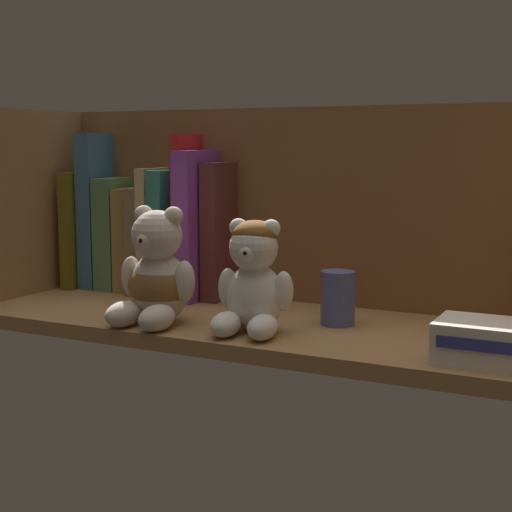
{
  "coord_description": "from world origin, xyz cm",
  "views": [
    {
      "loc": [
        46.23,
        -90.79,
        25.12
      ],
      "look_at": [
        0.63,
        0.0,
        10.59
      ],
      "focal_mm": 54.59,
      "sensor_mm": 36.0,
      "label": 1
    }
  ],
  "objects_px": {
    "pillar_candle": "(338,298)",
    "book_3": "(137,239)",
    "book_9": "(223,231)",
    "teddy_bear_smaller": "(253,279)",
    "book_6": "(178,232)",
    "book_8": "(206,224)",
    "book_5": "(165,230)",
    "book_0": "(88,229)",
    "book_2": "(118,233)",
    "book_1": "(100,210)",
    "teddy_bear_larger": "(157,277)",
    "small_product_box": "(488,342)",
    "book_4": "(153,239)",
    "book_7": "(191,216)"
  },
  "relations": [
    {
      "from": "pillar_candle",
      "to": "book_3",
      "type": "bearing_deg",
      "value": 166.46
    },
    {
      "from": "book_9",
      "to": "teddy_bear_smaller",
      "type": "xyz_separation_m",
      "value": [
        0.14,
        -0.18,
        -0.04
      ]
    },
    {
      "from": "book_6",
      "to": "book_8",
      "type": "distance_m",
      "value": 0.05
    },
    {
      "from": "book_5",
      "to": "teddy_bear_smaller",
      "type": "xyz_separation_m",
      "value": [
        0.24,
        -0.18,
        -0.03
      ]
    },
    {
      "from": "book_0",
      "to": "book_6",
      "type": "distance_m",
      "value": 0.18
    },
    {
      "from": "pillar_candle",
      "to": "book_2",
      "type": "bearing_deg",
      "value": 167.63
    },
    {
      "from": "book_1",
      "to": "teddy_bear_smaller",
      "type": "distance_m",
      "value": 0.41
    },
    {
      "from": "book_0",
      "to": "book_5",
      "type": "height_order",
      "value": "book_5"
    },
    {
      "from": "teddy_bear_larger",
      "to": "small_product_box",
      "type": "relative_size",
      "value": 1.43
    },
    {
      "from": "pillar_candle",
      "to": "book_9",
      "type": "bearing_deg",
      "value": 157.47
    },
    {
      "from": "book_6",
      "to": "book_4",
      "type": "bearing_deg",
      "value": 180.0
    },
    {
      "from": "book_1",
      "to": "pillar_candle",
      "type": "bearing_deg",
      "value": -11.43
    },
    {
      "from": "book_9",
      "to": "teddy_bear_smaller",
      "type": "distance_m",
      "value": 0.23
    },
    {
      "from": "book_4",
      "to": "book_5",
      "type": "xyz_separation_m",
      "value": [
        0.02,
        0.0,
        0.02
      ]
    },
    {
      "from": "book_3",
      "to": "book_4",
      "type": "relative_size",
      "value": 0.98
    },
    {
      "from": "book_2",
      "to": "book_0",
      "type": "bearing_deg",
      "value": 180.0
    },
    {
      "from": "teddy_bear_larger",
      "to": "book_5",
      "type": "bearing_deg",
      "value": 120.51
    },
    {
      "from": "book_6",
      "to": "teddy_bear_smaller",
      "type": "height_order",
      "value": "book_6"
    },
    {
      "from": "book_8",
      "to": "teddy_bear_smaller",
      "type": "bearing_deg",
      "value": -45.91
    },
    {
      "from": "book_8",
      "to": "book_0",
      "type": "bearing_deg",
      "value": -180.0
    },
    {
      "from": "book_9",
      "to": "small_product_box",
      "type": "relative_size",
      "value": 1.91
    },
    {
      "from": "book_3",
      "to": "pillar_candle",
      "type": "bearing_deg",
      "value": -13.54
    },
    {
      "from": "book_9",
      "to": "book_3",
      "type": "bearing_deg",
      "value": 180.0
    },
    {
      "from": "book_6",
      "to": "pillar_candle",
      "type": "bearing_deg",
      "value": -16.84
    },
    {
      "from": "book_3",
      "to": "book_8",
      "type": "xyz_separation_m",
      "value": [
        0.13,
        0.0,
        0.03
      ]
    },
    {
      "from": "book_1",
      "to": "book_2",
      "type": "distance_m",
      "value": 0.05
    },
    {
      "from": "book_3",
      "to": "book_9",
      "type": "bearing_deg",
      "value": -0.0
    },
    {
      "from": "book_5",
      "to": "book_4",
      "type": "bearing_deg",
      "value": 180.0
    },
    {
      "from": "pillar_candle",
      "to": "book_8",
      "type": "bearing_deg",
      "value": 160.02
    },
    {
      "from": "book_4",
      "to": "book_9",
      "type": "height_order",
      "value": "book_9"
    },
    {
      "from": "book_1",
      "to": "teddy_bear_smaller",
      "type": "bearing_deg",
      "value": -25.4
    },
    {
      "from": "teddy_bear_larger",
      "to": "book_4",
      "type": "bearing_deg",
      "value": 125.45
    },
    {
      "from": "book_4",
      "to": "teddy_bear_larger",
      "type": "xyz_separation_m",
      "value": [
        0.13,
        -0.19,
        -0.02
      ]
    },
    {
      "from": "book_2",
      "to": "book_7",
      "type": "distance_m",
      "value": 0.14
    },
    {
      "from": "book_3",
      "to": "book_9",
      "type": "xyz_separation_m",
      "value": [
        0.16,
        -0.0,
        0.02
      ]
    },
    {
      "from": "book_3",
      "to": "book_1",
      "type": "bearing_deg",
      "value": 180.0
    },
    {
      "from": "book_1",
      "to": "book_8",
      "type": "relative_size",
      "value": 1.12
    },
    {
      "from": "book_2",
      "to": "teddy_bear_larger",
      "type": "relative_size",
      "value": 1.17
    },
    {
      "from": "book_4",
      "to": "teddy_bear_smaller",
      "type": "bearing_deg",
      "value": -33.27
    },
    {
      "from": "book_1",
      "to": "pillar_candle",
      "type": "height_order",
      "value": "book_1"
    },
    {
      "from": "book_0",
      "to": "book_6",
      "type": "xyz_separation_m",
      "value": [
        0.18,
        0.0,
        0.0
      ]
    },
    {
      "from": "teddy_bear_larger",
      "to": "book_3",
      "type": "bearing_deg",
      "value": 131.14
    },
    {
      "from": "book_4",
      "to": "teddy_bear_smaller",
      "type": "relative_size",
      "value": 1.18
    },
    {
      "from": "book_8",
      "to": "book_4",
      "type": "bearing_deg",
      "value": 180.0
    },
    {
      "from": "book_0",
      "to": "book_4",
      "type": "relative_size",
      "value": 1.13
    },
    {
      "from": "book_2",
      "to": "book_7",
      "type": "bearing_deg",
      "value": 0.0
    },
    {
      "from": "book_0",
      "to": "book_5",
      "type": "bearing_deg",
      "value": 0.0
    },
    {
      "from": "book_3",
      "to": "pillar_candle",
      "type": "relative_size",
      "value": 2.33
    },
    {
      "from": "book_3",
      "to": "teddy_bear_smaller",
      "type": "bearing_deg",
      "value": -30.53
    },
    {
      "from": "book_6",
      "to": "book_9",
      "type": "bearing_deg",
      "value": -0.0
    }
  ]
}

